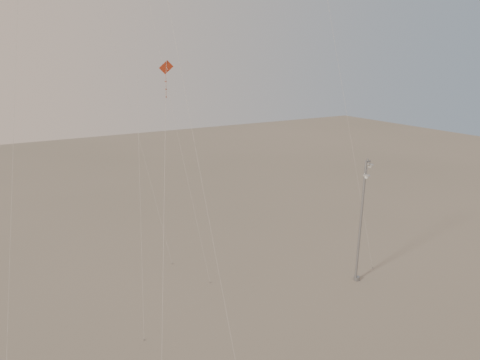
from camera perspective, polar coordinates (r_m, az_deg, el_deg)
street_lamp at (r=35.23m, az=14.63°, el=-4.47°), size 1.41×1.13×9.36m
kite_1 at (r=29.66m, az=-8.33°, el=18.42°), size 2.53×14.84×23.88m
kite_3 at (r=20.99m, az=-9.15°, el=2.65°), size 4.12×7.24×16.22m
kite_4 at (r=35.49m, az=11.28°, el=16.97°), size 4.26×3.84×24.01m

